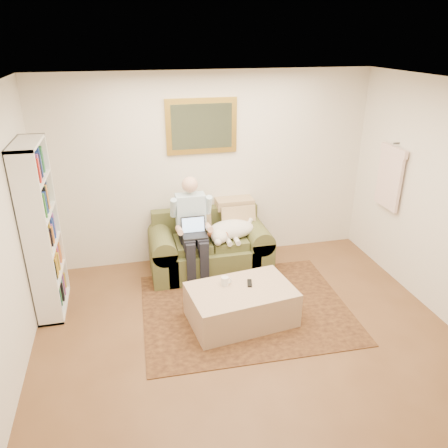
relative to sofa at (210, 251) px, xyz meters
name	(u,v)px	position (x,y,z in m)	size (l,w,h in m)	color
room_shell	(256,234)	(0.10, -1.71, 1.02)	(4.51, 5.00, 2.61)	brown
rug	(245,308)	(0.22, -1.02, -0.27)	(2.40, 1.92, 0.01)	black
sofa	(210,251)	(0.00, 0.00, 0.00)	(1.60, 0.82, 0.96)	#494B27
seated_man	(193,231)	(-0.24, -0.15, 0.40)	(0.53, 0.75, 1.35)	#8CBED8
laptop	(194,230)	(-0.24, -0.21, 0.43)	(0.31, 0.25, 0.23)	black
sleeping_dog	(232,229)	(0.29, -0.08, 0.34)	(0.66, 0.42, 0.25)	white
ottoman	(241,305)	(0.11, -1.24, -0.07)	(1.14, 0.73, 0.42)	tan
coffee_mug	(225,281)	(-0.05, -1.12, 0.19)	(0.08, 0.08, 0.10)	white
tv_remote	(250,283)	(0.23, -1.16, 0.15)	(0.05, 0.15, 0.02)	black
bookshelf	(41,231)	(-2.00, -0.46, 0.72)	(0.28, 0.80, 2.00)	white
wall_mirror	(202,126)	(0.00, 0.41, 1.62)	(0.94, 0.04, 0.72)	gold
hanging_shirt	(390,174)	(2.29, -0.46, 1.07)	(0.06, 0.52, 0.90)	#F4D6C9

